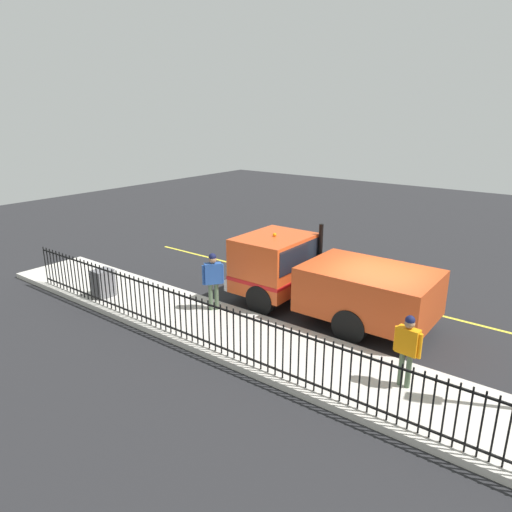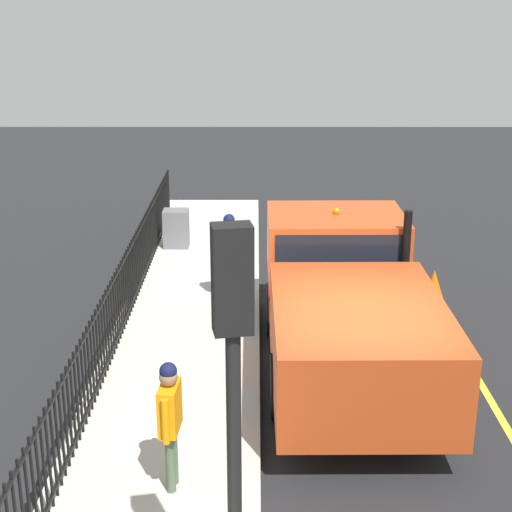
{
  "view_description": "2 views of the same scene",
  "coord_description": "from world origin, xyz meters",
  "px_view_note": "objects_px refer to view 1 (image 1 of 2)",
  "views": [
    {
      "loc": [
        11.53,
        4.58,
        5.94
      ],
      "look_at": [
        0.96,
        -3.54,
        1.76
      ],
      "focal_mm": 32.27,
      "sensor_mm": 36.0,
      "label": 1
    },
    {
      "loc": [
        1.51,
        9.8,
        5.86
      ],
      "look_at": [
        1.52,
        -3.54,
        1.38
      ],
      "focal_mm": 53.69,
      "sensor_mm": 36.0,
      "label": 2
    }
  ],
  "objects_px": {
    "work_truck": "(317,275)",
    "traffic_cone": "(277,266)",
    "pedestrian_distant": "(408,344)",
    "worker_standing": "(213,276)",
    "utility_cabinet": "(103,283)"
  },
  "relations": [
    {
      "from": "work_truck",
      "to": "utility_cabinet",
      "type": "height_order",
      "value": "work_truck"
    },
    {
      "from": "utility_cabinet",
      "to": "traffic_cone",
      "type": "height_order",
      "value": "utility_cabinet"
    },
    {
      "from": "pedestrian_distant",
      "to": "traffic_cone",
      "type": "bearing_deg",
      "value": -30.04
    },
    {
      "from": "worker_standing",
      "to": "pedestrian_distant",
      "type": "bearing_deg",
      "value": -56.17
    },
    {
      "from": "work_truck",
      "to": "utility_cabinet",
      "type": "xyz_separation_m",
      "value": [
        3.39,
        -5.98,
        -0.62
      ]
    },
    {
      "from": "work_truck",
      "to": "pedestrian_distant",
      "type": "distance_m",
      "value": 4.45
    },
    {
      "from": "work_truck",
      "to": "traffic_cone",
      "type": "distance_m",
      "value": 3.84
    },
    {
      "from": "work_truck",
      "to": "traffic_cone",
      "type": "xyz_separation_m",
      "value": [
        -2.2,
        -3.01,
        -0.93
      ]
    },
    {
      "from": "worker_standing",
      "to": "traffic_cone",
      "type": "bearing_deg",
      "value": 46.47
    },
    {
      "from": "work_truck",
      "to": "traffic_cone",
      "type": "height_order",
      "value": "work_truck"
    },
    {
      "from": "work_truck",
      "to": "traffic_cone",
      "type": "bearing_deg",
      "value": 53.46
    },
    {
      "from": "worker_standing",
      "to": "utility_cabinet",
      "type": "xyz_separation_m",
      "value": [
        1.41,
        -3.56,
        -0.64
      ]
    },
    {
      "from": "work_truck",
      "to": "worker_standing",
      "type": "height_order",
      "value": "work_truck"
    },
    {
      "from": "traffic_cone",
      "to": "utility_cabinet",
      "type": "bearing_deg",
      "value": -28.01
    },
    {
      "from": "worker_standing",
      "to": "work_truck",
      "type": "bearing_deg",
      "value": -12.24
    }
  ]
}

